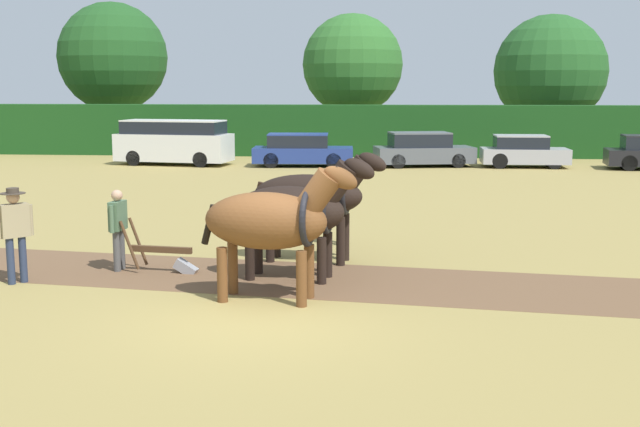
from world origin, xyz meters
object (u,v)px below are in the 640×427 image
Objects in this scene: farmer_beside_team at (340,200)px; farmer_onlooker_left at (15,227)px; draft_horse_trail_left at (313,196)px; parked_van at (174,142)px; farmer_at_plow at (118,224)px; parked_car_left at (302,150)px; parked_car_center at (523,152)px; tree_left at (113,57)px; draft_horse_lead_right at (295,210)px; tree_center_left at (352,65)px; parked_car_center_left at (423,150)px; tree_center at (550,71)px; plow at (167,256)px; draft_horse_lead_left at (272,221)px.

farmer_onlooker_left is at bearing -141.02° from farmer_beside_team.
draft_horse_trail_left is 0.54× the size of parked_van.
farmer_at_plow is 1.95m from farmer_onlooker_left.
parked_car_left is 9.93m from parked_car_center.
tree_left reaches higher than parked_van.
tree_left is 1.54× the size of parked_van.
draft_horse_lead_right reaches higher than parked_van.
parked_car_left is at bearing 91.69° from farmer_at_plow.
draft_horse_lead_right is at bearing -89.12° from tree_center_left.
parked_car_center_left is (17.67, -9.84, -4.49)m from tree_left.
tree_center is at bearing 5.13° from tree_center_left.
farmer_at_plow is 20.82m from parked_car_left.
farmer_at_plow is at bearing 82.30° from farmer_onlooker_left.
tree_center reaches higher than parked_car_left.
draft_horse_trail_left reaches higher than parked_car_center.
draft_horse_lead_right is 0.75× the size of parked_car_center.
parked_car_center is at bearing 71.56° from plow.
draft_horse_trail_left reaches higher than farmer_beside_team.
tree_center reaches higher than draft_horse_lead_right.
farmer_beside_team is 19.53m from parked_car_center.
parked_van reaches higher than farmer_beside_team.
parked_van is 1.43× the size of parked_car_center.
draft_horse_lead_left is 4.95m from farmer_onlooker_left.
draft_horse_lead_right is 1.57m from draft_horse_trail_left.
farmer_beside_team is at bearing 80.61° from farmer_onlooker_left.
tree_center_left is 10.65m from parked_car_left.
tree_center is (11.05, 0.99, -0.36)m from tree_center_left.
parked_car_left is at bearing -177.18° from parked_car_center.
tree_center is at bearing 78.21° from draft_horse_trail_left.
farmer_beside_team is 0.32× the size of parked_van.
draft_horse_lead_right is 1.59× the size of farmer_onlooker_left.
parked_van is at bearing -58.09° from tree_left.
tree_left is 3.02× the size of draft_horse_lead_left.
draft_horse_lead_left is 0.98× the size of draft_horse_lead_right.
tree_left is at bearing 114.63° from farmer_at_plow.
plow is 0.33× the size of parked_car_center_left.
draft_horse_lead_right is at bearing 89.68° from draft_horse_lead_left.
tree_center_left is 32.21m from farmer_onlooker_left.
tree_center_left is at bearing 94.71° from farmer_beside_team.
draft_horse_trail_left is (0.19, 1.55, 0.06)m from draft_horse_lead_right.
parked_van is at bearing 142.01° from farmer_onlooker_left.
farmer_beside_team is (0.63, 3.44, -0.28)m from draft_horse_lead_right.
parked_car_center is (10.22, 21.35, 0.38)m from plow.
draft_horse_lead_left is 3.20m from plow.
parked_car_center is (7.85, 23.22, -0.68)m from draft_horse_lead_left.
draft_horse_trail_left is at bearing -110.36° from parked_car_center.
tree_left is 16.62m from parked_car_left.
parked_car_center is (11.21, 21.27, -0.23)m from farmer_at_plow.
tree_left is at bearing 139.61° from parked_car_center_left.
draft_horse_lead_right reaches higher than farmer_at_plow.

